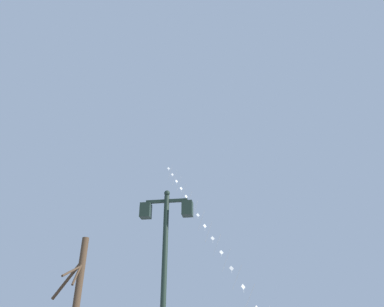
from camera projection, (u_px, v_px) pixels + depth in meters
The scene contains 2 objects.
twin_lantern_lamp_post at pixel (165, 249), 9.20m from camera, with size 1.43×0.28×5.17m.
kite_train at pixel (205, 226), 32.77m from camera, with size 11.50×18.37×21.74m.
Camera 1 is at (-1.05, -0.01, 1.37)m, focal length 33.58 mm.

